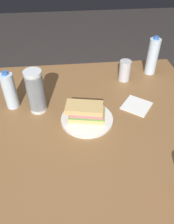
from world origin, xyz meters
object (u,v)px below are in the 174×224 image
dining_table (65,132)px  plastic_cup_stack (36,92)px  paper_plate (87,119)px  water_bottle_tall (152,56)px  sandwich (86,112)px  soda_can_silver (125,71)px  water_bottle_spare (10,91)px

dining_table → plastic_cup_stack: (0.12, -0.10, 0.19)m
paper_plate → water_bottle_tall: water_bottle_tall is taller
dining_table → water_bottle_tall: water_bottle_tall is taller
dining_table → paper_plate: size_ratio=5.81×
dining_table → paper_plate: 0.14m
sandwich → soda_can_silver: (-0.26, -0.33, 0.01)m
sandwich → dining_table: bearing=-4.8°
sandwich → water_bottle_spare: bearing=-22.1°
sandwich → water_bottle_spare: 0.39m
paper_plate → plastic_cup_stack: plastic_cup_stack is taller
water_bottle_tall → plastic_cup_stack: size_ratio=1.05×
sandwich → plastic_cup_stack: (0.23, -0.10, 0.06)m
soda_can_silver → plastic_cup_stack: bearing=24.7°
water_bottle_tall → soda_can_silver: size_ratio=1.90×
water_bottle_tall → soda_can_silver: bearing=19.5°
plastic_cup_stack → water_bottle_spare: 0.14m
paper_plate → plastic_cup_stack: (0.23, -0.10, 0.10)m
soda_can_silver → paper_plate: bearing=52.1°
dining_table → soda_can_silver: soda_can_silver is taller
sandwich → plastic_cup_stack: 0.26m
sandwich → plastic_cup_stack: size_ratio=0.89×
dining_table → sandwich: sandwich is taller
paper_plate → plastic_cup_stack: size_ratio=1.12×
paper_plate → plastic_cup_stack: 0.28m
paper_plate → sandwich: size_ratio=1.26×
water_bottle_spare → water_bottle_tall: bearing=-162.9°
water_bottle_spare → dining_table: bearing=151.4°
plastic_cup_stack → water_bottle_spare: size_ratio=1.09×
plastic_cup_stack → sandwich: bearing=155.5°
soda_can_silver → sandwich: bearing=51.8°
dining_table → water_bottle_spare: 0.34m
water_bottle_spare → sandwich: bearing=157.9°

